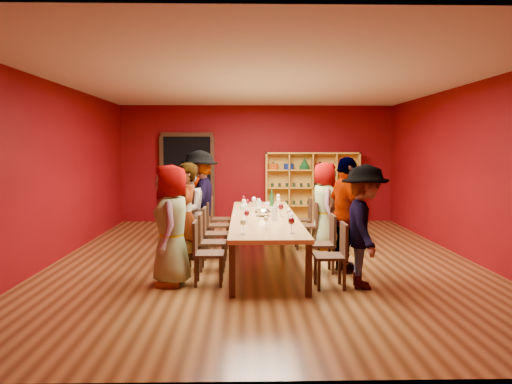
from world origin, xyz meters
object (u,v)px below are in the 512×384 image
at_px(spittoon_bowl, 263,212).
at_px(chair_person_right_3, 310,222).
at_px(chair_person_left_0, 203,249).
at_px(chair_person_left_3, 214,222).
at_px(shelving_unit, 312,184).
at_px(person_left_1, 186,217).
at_px(person_left_4, 199,199).
at_px(wine_bottle, 272,200).
at_px(person_right_4, 326,202).
at_px(chair_person_right_4, 305,217).
at_px(chair_person_right_1, 326,240).
at_px(person_left_0, 171,225).
at_px(person_left_3, 200,199).
at_px(person_right_1, 346,215).
at_px(chair_person_left_2, 211,230).
at_px(person_left_2, 186,211).
at_px(chair_person_right_0, 336,252).
at_px(person_right_3, 325,206).
at_px(chair_person_left_1, 208,239).
at_px(tasting_table, 264,219).
at_px(chair_person_left_4, 217,216).
at_px(person_right_0, 365,226).

bearing_deg(spittoon_bowl, chair_person_right_3, 45.01).
bearing_deg(chair_person_left_0, chair_person_left_3, 90.00).
bearing_deg(shelving_unit, person_left_1, -117.69).
bearing_deg(person_left_4, wine_bottle, 85.88).
bearing_deg(person_right_4, chair_person_right_4, 110.71).
xyz_separation_m(chair_person_right_1, chair_person_right_4, (0.00, 2.64, 0.00)).
distance_m(person_left_0, chair_person_right_1, 2.37).
xyz_separation_m(person_left_3, person_right_1, (2.40, -1.95, -0.05)).
xyz_separation_m(person_left_1, chair_person_right_3, (2.16, 1.65, -0.34)).
relative_size(person_left_4, person_right_4, 1.06).
relative_size(chair_person_left_2, chair_person_right_4, 1.00).
relative_size(person_left_2, person_right_1, 0.93).
bearing_deg(person_right_1, chair_person_right_0, 145.68).
relative_size(chair_person_left_3, wine_bottle, 2.73).
bearing_deg(chair_person_left_3, spittoon_bowl, -49.59).
distance_m(person_right_4, wine_bottle, 1.15).
relative_size(shelving_unit, chair_person_right_1, 2.70).
bearing_deg(person_right_3, person_left_3, 88.34).
bearing_deg(person_right_3, person_left_4, 69.79).
xyz_separation_m(chair_person_right_0, chair_person_right_4, (0.00, 3.49, 0.00)).
distance_m(shelving_unit, person_right_1, 5.23).
distance_m(person_left_2, wine_bottle, 2.10).
xyz_separation_m(chair_person_left_0, chair_person_left_2, (0.00, 1.64, 0.00)).
xyz_separation_m(chair_person_left_1, person_left_4, (-0.37, 2.60, 0.35)).
height_order(chair_person_left_1, chair_person_left_2, same).
bearing_deg(person_right_3, wine_bottle, 60.92).
bearing_deg(person_left_4, chair_person_left_1, 18.55).
bearing_deg(shelving_unit, spittoon_bowl, -108.19).
height_order(tasting_table, chair_person_left_0, chair_person_left_0).
xyz_separation_m(person_right_1, person_right_4, (0.11, 2.64, -0.09)).
xyz_separation_m(chair_person_left_4, chair_person_right_3, (1.82, -0.95, 0.00)).
height_order(person_right_3, person_right_4, person_right_3).
distance_m(chair_person_left_2, wine_bottle, 1.85).
bearing_deg(person_left_0, chair_person_left_3, 165.81).
xyz_separation_m(chair_person_left_2, person_right_3, (2.10, 0.85, 0.32)).
bearing_deg(chair_person_left_1, chair_person_right_3, 42.21).
height_order(person_left_4, chair_person_right_4, person_left_4).
distance_m(person_left_0, chair_person_left_4, 3.49).
height_order(person_right_1, spittoon_bowl, person_right_1).
relative_size(person_left_3, person_left_4, 1.10).
xyz_separation_m(person_left_4, chair_person_right_1, (2.19, -2.79, -0.35)).
relative_size(chair_person_right_3, person_right_4, 0.56).
distance_m(person_left_0, person_right_0, 2.65).
distance_m(person_left_1, person_right_4, 3.56).
relative_size(tasting_table, chair_person_right_1, 5.06).
bearing_deg(person_left_1, person_left_3, 169.79).
height_order(person_left_0, person_left_2, person_left_0).
height_order(person_left_1, chair_person_right_3, person_left_1).
height_order(chair_person_right_4, person_right_4, person_right_4).
height_order(chair_person_left_3, person_right_1, person_right_1).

